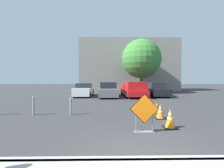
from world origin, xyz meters
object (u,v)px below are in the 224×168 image
(traffic_cone_nearest, at_px, (170,118))
(bollard_second, at_px, (34,105))
(pickup_truck, at_px, (133,90))
(traffic_cone_second, at_px, (160,111))
(traffic_cone_fourth, at_px, (150,103))
(parked_car_nearest, at_px, (84,90))
(bollard_nearest, at_px, (71,106))
(parked_car_second, at_px, (108,90))
(road_closed_sign, at_px, (144,112))
(parked_car_third, at_px, (157,90))
(traffic_cone_third, at_px, (156,108))

(traffic_cone_nearest, distance_m, bollard_second, 6.65)
(pickup_truck, distance_m, bollard_second, 10.54)
(traffic_cone_second, height_order, traffic_cone_fourth, traffic_cone_second)
(parked_car_nearest, relative_size, bollard_nearest, 4.56)
(traffic_cone_fourth, relative_size, parked_car_second, 0.14)
(traffic_cone_second, height_order, bollard_second, bollard_second)
(traffic_cone_nearest, relative_size, parked_car_second, 0.16)
(traffic_cone_second, xyz_separation_m, parked_car_second, (-2.55, 9.02, 0.38))
(road_closed_sign, height_order, bollard_second, road_closed_sign)
(traffic_cone_second, distance_m, bollard_second, 6.43)
(parked_car_nearest, distance_m, parked_car_third, 8.07)
(traffic_cone_nearest, xyz_separation_m, pickup_truck, (0.26, 10.45, 0.37))
(parked_car_nearest, bearing_deg, traffic_cone_second, 119.20)
(road_closed_sign, relative_size, traffic_cone_third, 2.32)
(parked_car_nearest, bearing_deg, parked_car_second, 169.07)
(parked_car_nearest, xyz_separation_m, bollard_second, (-1.14, -8.78, -0.16))
(bollard_second, bearing_deg, traffic_cone_third, 3.52)
(bollard_nearest, bearing_deg, traffic_cone_second, -10.02)
(traffic_cone_second, bearing_deg, parked_car_second, 105.80)
(pickup_truck, height_order, parked_car_third, pickup_truck)
(traffic_cone_second, relative_size, traffic_cone_third, 1.18)
(traffic_cone_fourth, bearing_deg, pickup_truck, 90.62)
(traffic_cone_nearest, distance_m, traffic_cone_second, 1.40)
(pickup_truck, distance_m, bollard_nearest, 9.47)
(traffic_cone_fourth, bearing_deg, bollard_second, -164.36)
(road_closed_sign, xyz_separation_m, traffic_cone_third, (1.39, 3.06, -0.43))
(road_closed_sign, bearing_deg, pickup_truck, 82.90)
(parked_car_nearest, xyz_separation_m, parked_car_third, (8.07, -0.17, 0.02))
(road_closed_sign, xyz_separation_m, pickup_truck, (1.36, 10.92, 0.02))
(parked_car_nearest, height_order, parked_car_third, parked_car_third)
(traffic_cone_third, relative_size, bollard_second, 0.60)
(pickup_truck, bearing_deg, parked_car_nearest, -9.20)
(traffic_cone_third, distance_m, parked_car_third, 8.63)
(pickup_truck, bearing_deg, traffic_cone_third, 86.42)
(parked_car_nearest, bearing_deg, road_closed_sign, 109.95)
(traffic_cone_second, xyz_separation_m, parked_car_nearest, (-5.24, 9.56, 0.34))
(traffic_cone_third, relative_size, pickup_truck, 0.10)
(pickup_truck, relative_size, bollard_nearest, 6.23)
(road_closed_sign, distance_m, bollard_second, 5.82)
(traffic_cone_nearest, distance_m, pickup_truck, 10.46)
(traffic_cone_fourth, distance_m, parked_car_second, 6.98)
(road_closed_sign, xyz_separation_m, parked_car_third, (4.03, 11.26, -0.02))
(parked_car_nearest, relative_size, parked_car_third, 0.98)
(traffic_cone_fourth, height_order, parked_car_second, parked_car_second)
(traffic_cone_third, bearing_deg, traffic_cone_fourth, 88.31)
(pickup_truck, height_order, bollard_nearest, pickup_truck)
(traffic_cone_second, height_order, parked_car_nearest, parked_car_nearest)
(traffic_cone_third, relative_size, parked_car_third, 0.14)
(traffic_cone_fourth, xyz_separation_m, bollard_nearest, (-4.68, -1.85, 0.16))
(road_closed_sign, bearing_deg, traffic_cone_third, 65.59)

